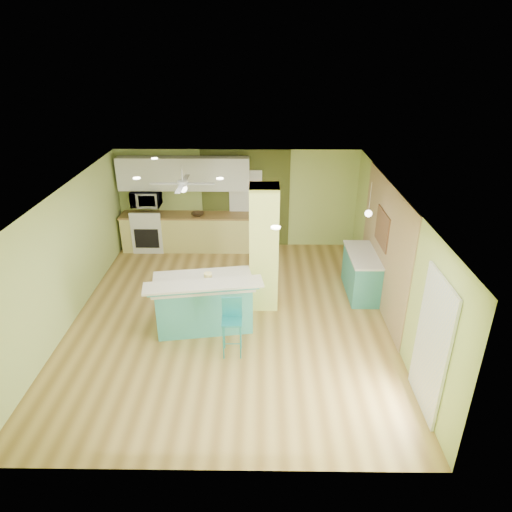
# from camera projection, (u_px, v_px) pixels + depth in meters

# --- Properties ---
(floor) EXTENTS (6.00, 7.00, 0.01)m
(floor) POSITION_uv_depth(u_px,v_px,m) (230.00, 317.00, 8.89)
(floor) COLOR olive
(floor) RESTS_ON ground
(ceiling) EXTENTS (6.00, 7.00, 0.01)m
(ceiling) POSITION_uv_depth(u_px,v_px,m) (227.00, 194.00, 7.81)
(ceiling) COLOR white
(ceiling) RESTS_ON wall_back
(wall_back) EXTENTS (6.00, 0.01, 2.50)m
(wall_back) POSITION_uv_depth(u_px,v_px,m) (238.00, 199.00, 11.51)
(wall_back) COLOR #AFC368
(wall_back) RESTS_ON floor
(wall_front) EXTENTS (6.00, 0.01, 2.50)m
(wall_front) POSITION_uv_depth(u_px,v_px,m) (208.00, 394.00, 5.18)
(wall_front) COLOR #AFC368
(wall_front) RESTS_ON floor
(wall_left) EXTENTS (0.01, 7.00, 2.50)m
(wall_left) POSITION_uv_depth(u_px,v_px,m) (65.00, 258.00, 8.38)
(wall_left) COLOR #AFC368
(wall_left) RESTS_ON floor
(wall_right) EXTENTS (0.01, 7.00, 2.50)m
(wall_right) POSITION_uv_depth(u_px,v_px,m) (393.00, 260.00, 8.31)
(wall_right) COLOR #AFC368
(wall_right) RESTS_ON floor
(wood_panel) EXTENTS (0.02, 3.40, 2.50)m
(wood_panel) POSITION_uv_depth(u_px,v_px,m) (384.00, 247.00, 8.86)
(wood_panel) COLOR #957655
(wood_panel) RESTS_ON floor
(olive_accent) EXTENTS (2.20, 0.02, 2.50)m
(olive_accent) POSITION_uv_depth(u_px,v_px,m) (246.00, 199.00, 11.49)
(olive_accent) COLOR #495120
(olive_accent) RESTS_ON floor
(interior_door) EXTENTS (0.82, 0.05, 2.00)m
(interior_door) POSITION_uv_depth(u_px,v_px,m) (246.00, 209.00, 11.58)
(interior_door) COLOR white
(interior_door) RESTS_ON floor
(french_door) EXTENTS (0.04, 1.08, 2.10)m
(french_door) POSITION_uv_depth(u_px,v_px,m) (431.00, 346.00, 6.32)
(french_door) COLOR silver
(french_door) RESTS_ON floor
(column) EXTENTS (0.55, 0.55, 2.50)m
(column) POSITION_uv_depth(u_px,v_px,m) (264.00, 248.00, 8.79)
(column) COLOR #CDDA65
(column) RESTS_ON floor
(kitchen_run) EXTENTS (3.25, 0.63, 0.94)m
(kitchen_run) POSITION_uv_depth(u_px,v_px,m) (187.00, 232.00, 11.59)
(kitchen_run) COLOR #DED274
(kitchen_run) RESTS_ON floor
(stove) EXTENTS (0.76, 0.66, 1.08)m
(stove) POSITION_uv_depth(u_px,v_px,m) (149.00, 232.00, 11.59)
(stove) COLOR white
(stove) RESTS_ON floor
(upper_cabinets) EXTENTS (3.20, 0.34, 0.80)m
(upper_cabinets) POSITION_uv_depth(u_px,v_px,m) (183.00, 174.00, 11.06)
(upper_cabinets) COLOR white
(upper_cabinets) RESTS_ON wall_back
(microwave) EXTENTS (0.70, 0.48, 0.39)m
(microwave) POSITION_uv_depth(u_px,v_px,m) (146.00, 199.00, 11.22)
(microwave) COLOR white
(microwave) RESTS_ON wall_back
(ceiling_fan) EXTENTS (1.41, 1.41, 0.61)m
(ceiling_fan) POSITION_uv_depth(u_px,v_px,m) (183.00, 184.00, 9.81)
(ceiling_fan) COLOR silver
(ceiling_fan) RESTS_ON ceiling
(pendant_lamp) EXTENTS (0.14, 0.14, 0.69)m
(pendant_lamp) POSITION_uv_depth(u_px,v_px,m) (368.00, 213.00, 8.72)
(pendant_lamp) COLOR silver
(pendant_lamp) RESTS_ON ceiling
(wall_decor) EXTENTS (0.03, 0.90, 0.70)m
(wall_decor) POSITION_uv_depth(u_px,v_px,m) (382.00, 229.00, 8.91)
(wall_decor) COLOR brown
(wall_decor) RESTS_ON wood_panel
(peninsula) EXTENTS (2.10, 1.38, 1.10)m
(peninsula) POSITION_uv_depth(u_px,v_px,m) (204.00, 302.00, 8.42)
(peninsula) COLOR teal
(peninsula) RESTS_ON floor
(bar_stool) EXTENTS (0.35, 0.35, 1.03)m
(bar_stool) POSITION_uv_depth(u_px,v_px,m) (232.00, 317.00, 7.62)
(bar_stool) COLOR teal
(bar_stool) RESTS_ON floor
(side_counter) EXTENTS (0.60, 1.41, 0.91)m
(side_counter) POSITION_uv_depth(u_px,v_px,m) (361.00, 273.00, 9.56)
(side_counter) COLOR teal
(side_counter) RESTS_ON floor
(fruit_bowl) EXTENTS (0.35, 0.35, 0.08)m
(fruit_bowl) POSITION_uv_depth(u_px,v_px,m) (198.00, 214.00, 11.29)
(fruit_bowl) COLOR #3B2A18
(fruit_bowl) RESTS_ON kitchen_run
(canister) EXTENTS (0.15, 0.15, 0.18)m
(canister) POSITION_uv_depth(u_px,v_px,m) (208.00, 278.00, 8.15)
(canister) COLOR yellow
(canister) RESTS_ON peninsula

